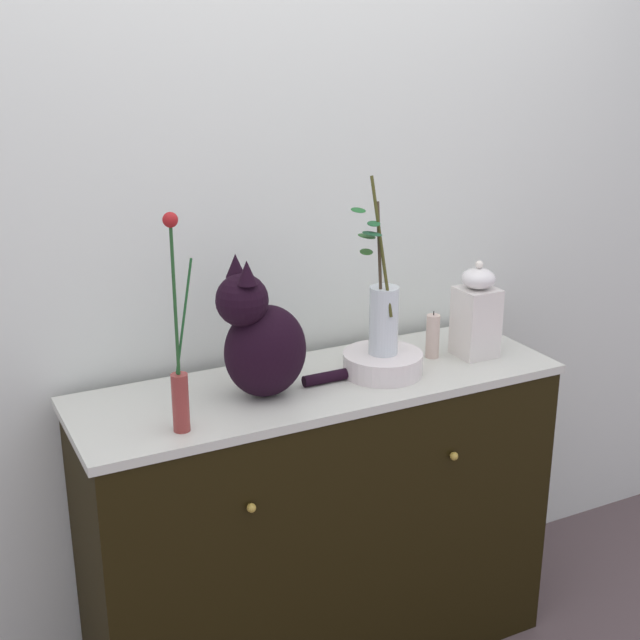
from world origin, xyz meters
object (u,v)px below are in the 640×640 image
at_px(vase_slim_green, 179,370).
at_px(bowl_porcelain, 383,363).
at_px(sideboard, 320,523).
at_px(vase_glass_clear, 383,313).
at_px(cat_sitting, 262,339).
at_px(jar_lidded_porcelain, 476,314).
at_px(candle_pillar, 433,336).

bearing_deg(vase_slim_green, bowl_porcelain, 8.79).
relative_size(sideboard, vase_slim_green, 2.56).
xyz_separation_m(vase_slim_green, vase_glass_clear, (0.63, 0.10, 0.02)).
distance_m(cat_sitting, bowl_porcelain, 0.39).
bearing_deg(bowl_porcelain, cat_sitting, 178.50).
bearing_deg(jar_lidded_porcelain, sideboard, 176.60).
relative_size(sideboard, vase_glass_clear, 2.78).
bearing_deg(sideboard, jar_lidded_porcelain, -3.40).
bearing_deg(jar_lidded_porcelain, vase_slim_green, -174.03).
bearing_deg(bowl_porcelain, candle_pillar, 12.88).
xyz_separation_m(vase_glass_clear, candle_pillar, (0.20, 0.05, -0.12)).
height_order(bowl_porcelain, vase_glass_clear, vase_glass_clear).
relative_size(cat_sitting, vase_glass_clear, 0.92).
distance_m(sideboard, jar_lidded_porcelain, 0.78).
xyz_separation_m(vase_slim_green, candle_pillar, (0.83, 0.14, -0.09)).
height_order(vase_slim_green, bowl_porcelain, vase_slim_green).
xyz_separation_m(cat_sitting, vase_slim_green, (-0.26, -0.11, -0.00)).
distance_m(vase_glass_clear, candle_pillar, 0.24).
bearing_deg(candle_pillar, sideboard, -178.02).
bearing_deg(jar_lidded_porcelain, bowl_porcelain, -179.61).
distance_m(sideboard, cat_sitting, 0.65).
xyz_separation_m(bowl_porcelain, candle_pillar, (0.20, 0.05, 0.03)).
distance_m(cat_sitting, vase_glass_clear, 0.37).
bearing_deg(vase_glass_clear, jar_lidded_porcelain, 0.38).
bearing_deg(vase_glass_clear, bowl_porcelain, -0.49).
bearing_deg(cat_sitting, sideboard, 7.03).
distance_m(sideboard, vase_slim_green, 0.77).
height_order(cat_sitting, bowl_porcelain, cat_sitting).
distance_m(cat_sitting, candle_pillar, 0.58).
bearing_deg(bowl_porcelain, vase_slim_green, -171.21).
height_order(sideboard, vase_glass_clear, vase_glass_clear).
distance_m(bowl_porcelain, candle_pillar, 0.21).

